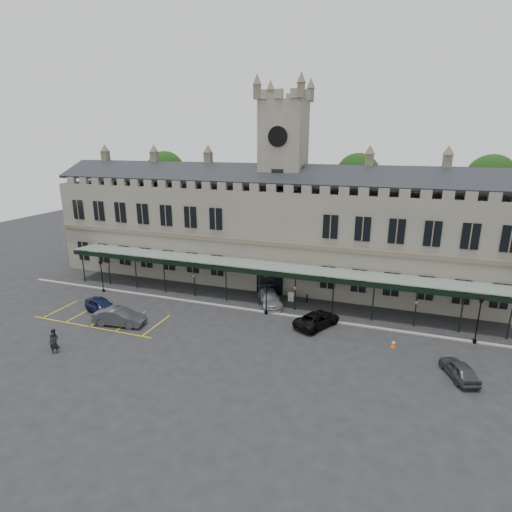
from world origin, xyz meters
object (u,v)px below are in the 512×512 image
(car_left_b, at_px, (119,317))
(car_taxi, at_px, (270,298))
(person_a, at_px, (54,343))
(car_van, at_px, (317,319))
(lamp_post_right, at_px, (479,315))
(person_b, at_px, (54,338))
(station_building, at_px, (282,232))
(sign_board, at_px, (291,297))
(clock_tower, at_px, (283,179))
(car_left_a, at_px, (102,306))
(car_right_a, at_px, (459,370))
(lamp_post_mid, at_px, (266,291))
(traffic_cone, at_px, (393,344))
(lamp_post_left, at_px, (102,272))

(car_left_b, relative_size, car_taxi, 0.98)
(person_a, bearing_deg, car_van, -5.26)
(lamp_post_right, xyz_separation_m, car_taxi, (-20.08, 2.31, -2.02))
(car_taxi, distance_m, person_b, 21.50)
(station_building, bearing_deg, car_left_b, -122.68)
(sign_board, bearing_deg, person_b, -143.48)
(clock_tower, bearing_deg, car_left_b, -122.56)
(car_left_b, height_order, car_van, car_left_b)
(car_left_a, xyz_separation_m, car_left_b, (3.50, -1.68, 0.03))
(car_right_a, bearing_deg, car_left_b, -19.05)
(clock_tower, xyz_separation_m, person_b, (-13.94, -23.73, -12.21))
(lamp_post_right, bearing_deg, person_a, -157.94)
(car_right_a, bearing_deg, station_building, -62.61)
(car_taxi, height_order, car_van, car_taxi)
(sign_board, xyz_separation_m, car_left_a, (-18.00, -9.67, 0.26))
(lamp_post_mid, height_order, car_left_b, lamp_post_mid)
(car_left_b, height_order, car_right_a, car_left_b)
(clock_tower, height_order, car_van, clock_tower)
(lamp_post_mid, height_order, traffic_cone, lamp_post_mid)
(lamp_post_mid, bearing_deg, station_building, 97.45)
(lamp_post_right, distance_m, car_left_a, 36.59)
(car_taxi, distance_m, person_a, 21.54)
(clock_tower, xyz_separation_m, car_taxi, (1.00, -8.28, -12.36))
(person_a, bearing_deg, lamp_post_mid, 5.90)
(station_building, height_order, traffic_cone, station_building)
(car_van, bearing_deg, lamp_post_right, -146.47)
(lamp_post_left, distance_m, sign_board, 22.68)
(lamp_post_right, height_order, car_van, lamp_post_right)
(sign_board, distance_m, car_van, 6.55)
(car_right_a, bearing_deg, person_b, -9.38)
(person_a, xyz_separation_m, person_b, (-0.74, 0.74, -0.05))
(lamp_post_right, bearing_deg, car_van, -174.87)
(person_a, bearing_deg, lamp_post_left, 76.74)
(car_left_b, bearing_deg, station_building, -40.03)
(lamp_post_left, xyz_separation_m, sign_board, (22.16, 4.46, -1.88))
(traffic_cone, bearing_deg, station_building, 135.96)
(lamp_post_left, xyz_separation_m, car_van, (26.16, -0.74, -1.71))
(lamp_post_right, xyz_separation_m, sign_board, (-18.08, 3.93, -2.22))
(clock_tower, bearing_deg, lamp_post_right, -26.66)
(traffic_cone, height_order, person_a, person_a)
(lamp_post_mid, distance_m, car_taxi, 3.14)
(car_left_b, bearing_deg, car_van, -78.91)
(lamp_post_right, distance_m, car_right_a, 7.13)
(car_van, bearing_deg, car_right_a, -175.16)
(station_building, bearing_deg, lamp_post_left, -150.08)
(car_van, height_order, person_b, person_b)
(car_van, bearing_deg, car_taxi, -2.34)
(lamp_post_mid, height_order, lamp_post_right, lamp_post_right)
(car_left_a, bearing_deg, car_right_a, -68.75)
(lamp_post_mid, distance_m, person_a, 20.09)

